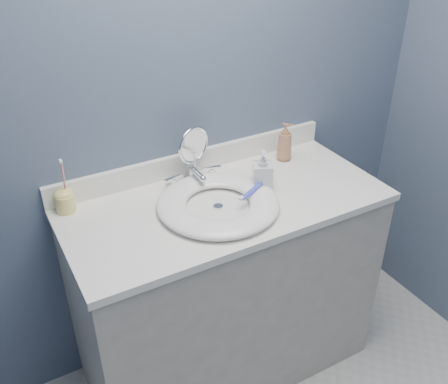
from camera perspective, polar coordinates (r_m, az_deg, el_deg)
back_wall at (r=1.95m, az=-3.79°, el=10.88°), size 2.20×0.02×2.40m
vanity_cabinet at (r=2.15m, az=0.21°, el=-11.24°), size 1.20×0.55×0.85m
countertop at (r=1.88m, az=0.24°, el=-1.33°), size 1.22×0.57×0.03m
backsplash at (r=2.05m, az=-3.37°, el=3.57°), size 1.22×0.02×0.09m
basin at (r=1.82m, az=-0.67°, el=-1.30°), size 0.45×0.45×0.04m
drain at (r=1.83m, az=-0.67°, el=-1.69°), size 0.04×0.04×0.01m
faucet at (r=1.96m, az=-3.43°, el=1.64°), size 0.25×0.13×0.07m
makeup_mirror at (r=1.95m, az=-3.49°, el=4.66°), size 0.15×0.09×0.23m
soap_bottle_amber at (r=2.13m, az=6.96°, el=5.72°), size 0.09×0.09×0.17m
soap_bottle_clear at (r=1.90m, az=4.44°, el=2.43°), size 0.10×0.10×0.16m
toothbrush_holder at (r=1.88m, az=-17.74°, el=-0.83°), size 0.07×0.07×0.21m
toothbrush_lying at (r=1.85m, az=3.27°, el=0.15°), size 0.16×0.09×0.02m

